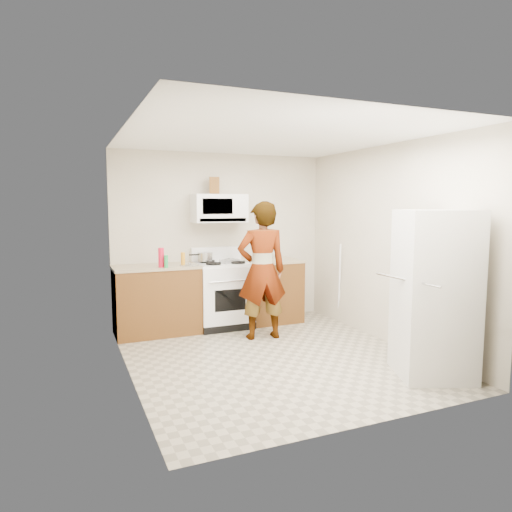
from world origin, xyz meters
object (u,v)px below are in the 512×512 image
kettle (263,253)px  saucepan (205,257)px  person (262,271)px  fridge (434,294)px  gas_range (223,293)px  microwave (219,208)px

kettle → saucepan: kettle is taller
person → kettle: person is taller
saucepan → fridge: bearing=-59.8°
gas_range → kettle: size_ratio=6.83×
fridge → kettle: size_ratio=10.28×
gas_range → kettle: 0.92m
kettle → saucepan: bearing=-156.2°
person → saucepan: 0.99m
gas_range → microwave: (0.00, 0.13, 1.21)m
microwave → kettle: (0.73, 0.07, -0.68)m
microwave → saucepan: (-0.22, -0.03, -0.69)m
person → fridge: bearing=126.3°
gas_range → saucepan: bearing=155.9°
microwave → fridge: 3.20m
person → fridge: size_ratio=1.06×
microwave → person: bearing=-71.4°
person → kettle: (0.44, 0.94, 0.12)m
fridge → saucepan: 3.17m
kettle → person: bearing=-97.1°
microwave → saucepan: microwave is taller
saucepan → gas_range: bearing=-24.1°
gas_range → fridge: bearing=-62.6°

